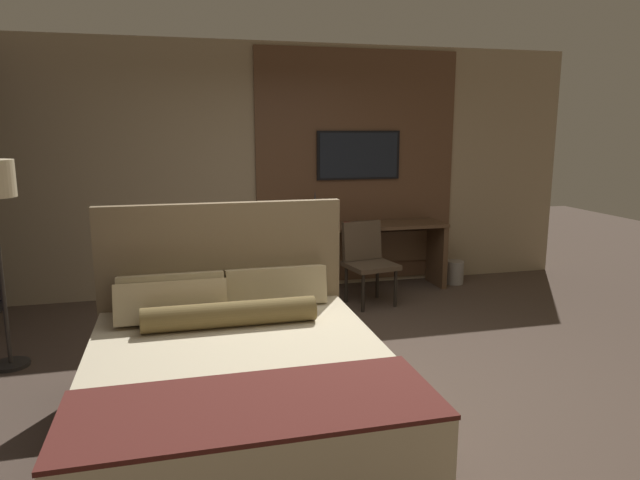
# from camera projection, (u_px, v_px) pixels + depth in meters

# --- Properties ---
(ground_plane) EXTENTS (16.00, 16.00, 0.00)m
(ground_plane) POSITION_uv_depth(u_px,v_px,m) (341.00, 379.00, 4.32)
(ground_plane) COLOR #4C3D33
(wall_back_tv_panel) EXTENTS (7.20, 0.09, 2.80)m
(wall_back_tv_panel) POSITION_uv_depth(u_px,v_px,m) (290.00, 169.00, 6.54)
(wall_back_tv_panel) COLOR tan
(wall_back_tv_panel) RESTS_ON ground_plane
(bed) EXTENTS (1.82, 2.12, 1.32)m
(bed) POSITION_uv_depth(u_px,v_px,m) (237.00, 379.00, 3.52)
(bed) COLOR #33281E
(bed) RESTS_ON ground_plane
(desk) EXTENTS (1.91, 0.52, 0.78)m
(desk) POSITION_uv_depth(u_px,v_px,m) (363.00, 245.00, 6.64)
(desk) COLOR brown
(desk) RESTS_ON ground_plane
(tv) EXTENTS (1.00, 0.04, 0.56)m
(tv) POSITION_uv_depth(u_px,v_px,m) (359.00, 155.00, 6.64)
(tv) COLOR black
(desk_chair) EXTENTS (0.57, 0.57, 0.88)m
(desk_chair) POSITION_uv_depth(u_px,v_px,m) (367.00, 256.00, 6.11)
(desk_chair) COLOR #4C3D2D
(desk_chair) RESTS_ON ground_plane
(vase_tall) EXTENTS (0.08, 0.08, 0.42)m
(vase_tall) POSITION_uv_depth(u_px,v_px,m) (315.00, 208.00, 6.36)
(vase_tall) COLOR #333338
(vase_tall) RESTS_ON desk
(book) EXTENTS (0.25, 0.20, 0.03)m
(book) POSITION_uv_depth(u_px,v_px,m) (354.00, 224.00, 6.48)
(book) COLOR maroon
(book) RESTS_ON desk
(waste_bin) EXTENTS (0.22, 0.22, 0.28)m
(waste_bin) POSITION_uv_depth(u_px,v_px,m) (454.00, 272.00, 6.93)
(waste_bin) COLOR gray
(waste_bin) RESTS_ON ground_plane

